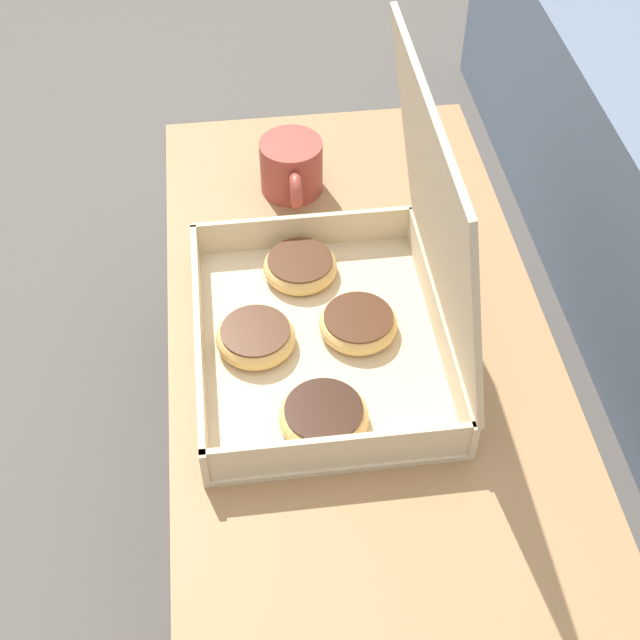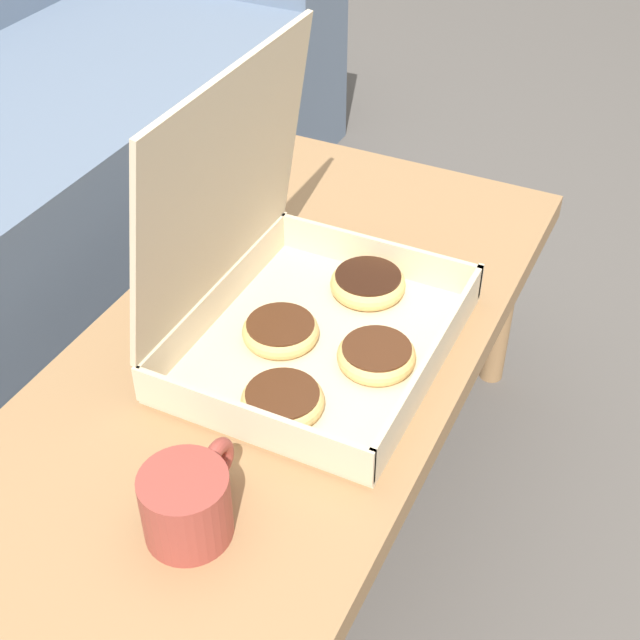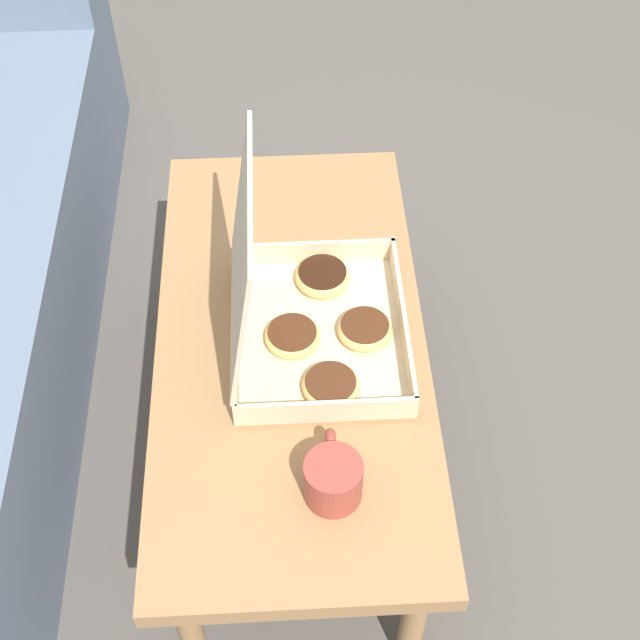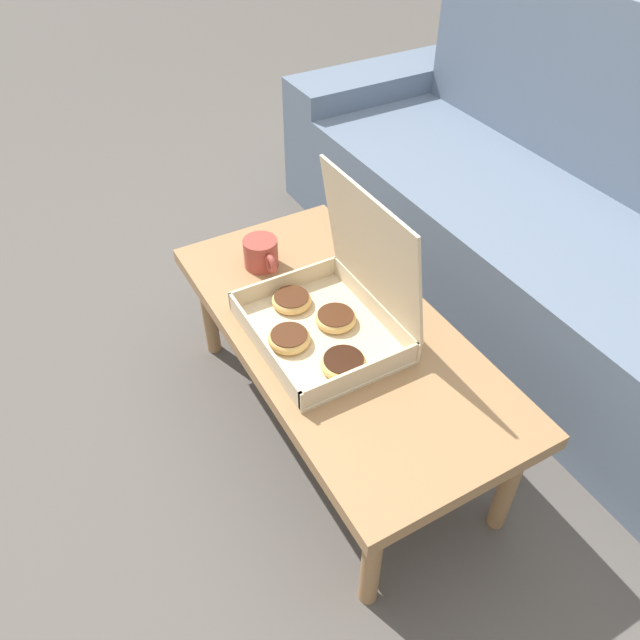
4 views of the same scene
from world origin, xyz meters
The scene contains 5 objects.
ground_plane centered at (0.00, 0.00, 0.00)m, with size 12.00×12.00×0.00m, color #514C47.
couch centered at (0.00, 0.79, 0.32)m, with size 2.48×0.76×0.96m.
coffee_table centered at (0.00, -0.12, 0.34)m, with size 1.05×0.50×0.38m.
pastry_box centered at (0.00, -0.14, 0.45)m, with size 0.39×0.32×0.37m.
coffee_mug centered at (-0.33, -0.17, 0.42)m, with size 0.14×0.10×0.08m.
Camera 4 is at (0.97, -0.72, 1.44)m, focal length 35.00 mm.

